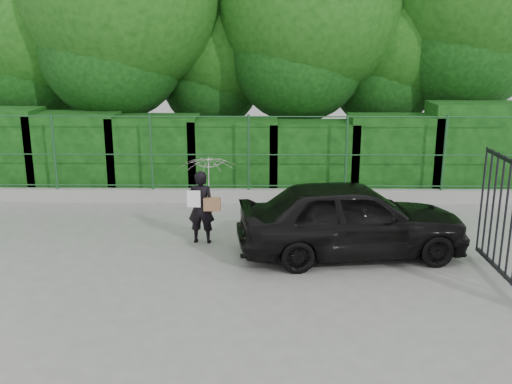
{
  "coord_description": "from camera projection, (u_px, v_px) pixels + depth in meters",
  "views": [
    {
      "loc": [
        0.75,
        -8.69,
        3.79
      ],
      "look_at": [
        0.62,
        1.3,
        1.1
      ],
      "focal_mm": 40.0,
      "sensor_mm": 36.0,
      "label": 1
    }
  ],
  "objects": [
    {
      "name": "car",
      "position": [
        351.0,
        218.0,
        10.17
      ],
      "size": [
        4.23,
        2.11,
        1.38
      ],
      "primitive_type": "imported",
      "rotation": [
        0.0,
        0.0,
        1.69
      ],
      "color": "black",
      "rests_on": "ground"
    },
    {
      "name": "kerb",
      "position": [
        232.0,
        195.0,
        13.69
      ],
      "size": [
        14.0,
        0.25,
        0.3
      ],
      "primitive_type": "cube",
      "color": "#9E9E99",
      "rests_on": "ground"
    },
    {
      "name": "trees",
      "position": [
        278.0,
        8.0,
        15.64
      ],
      "size": [
        17.1,
        6.15,
        8.08
      ],
      "color": "black",
      "rests_on": "ground"
    },
    {
      "name": "hedge",
      "position": [
        235.0,
        153.0,
        14.44
      ],
      "size": [
        14.2,
        1.2,
        2.27
      ],
      "color": "black",
      "rests_on": "ground"
    },
    {
      "name": "woman",
      "position": [
        207.0,
        186.0,
        10.74
      ],
      "size": [
        1.01,
        1.03,
        1.67
      ],
      "color": "black",
      "rests_on": "ground"
    },
    {
      "name": "fence",
      "position": [
        241.0,
        153.0,
        13.42
      ],
      "size": [
        14.13,
        0.06,
        1.8
      ],
      "color": "#1C4824",
      "rests_on": "kerb"
    },
    {
      "name": "ground",
      "position": [
        218.0,
        277.0,
        9.39
      ],
      "size": [
        80.0,
        80.0,
        0.0
      ],
      "primitive_type": "plane",
      "color": "gray"
    }
  ]
}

